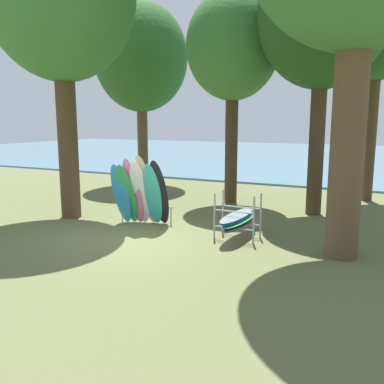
% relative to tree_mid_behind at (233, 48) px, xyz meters
% --- Properties ---
extents(ground_plane, '(80.00, 80.00, 0.00)m').
position_rel_tree_mid_behind_xyz_m(ground_plane, '(-0.68, -5.78, -5.79)').
color(ground_plane, '#60663D').
extents(lake_water, '(80.00, 36.00, 0.10)m').
position_rel_tree_mid_behind_xyz_m(lake_water, '(-0.68, 22.79, -5.74)').
color(lake_water, slate).
rests_on(lake_water, ground).
extents(tree_mid_behind, '(3.46, 3.46, 7.86)m').
position_rel_tree_mid_behind_xyz_m(tree_mid_behind, '(0.00, 0.00, 0.00)').
color(tree_mid_behind, '#42301E').
rests_on(tree_mid_behind, ground).
extents(tree_far_left_back, '(4.46, 4.46, 8.70)m').
position_rel_tree_mid_behind_xyz_m(tree_far_left_back, '(-5.62, 2.48, 0.29)').
color(tree_far_left_back, brown).
rests_on(tree_far_left_back, ground).
extents(tree_far_right_back, '(4.19, 4.19, 8.96)m').
position_rel_tree_mid_behind_xyz_m(tree_far_right_back, '(3.26, -0.60, 0.70)').
color(tree_far_right_back, '#42301E').
rests_on(tree_far_right_back, ground).
extents(tree_deep_back, '(3.68, 3.68, 8.88)m').
position_rel_tree_mid_behind_xyz_m(tree_deep_back, '(4.75, 2.74, 0.92)').
color(tree_deep_back, '#4C3823').
rests_on(tree_deep_back, ground).
extents(leaning_board_pile, '(1.79, 1.23, 2.20)m').
position_rel_tree_mid_behind_xyz_m(leaning_board_pile, '(-1.15, -4.58, -4.79)').
color(leaning_board_pile, '#2D8ED1').
rests_on(leaning_board_pile, ground).
extents(board_storage_rack, '(1.15, 2.13, 1.25)m').
position_rel_tree_mid_behind_xyz_m(board_storage_rack, '(1.96, -4.53, -5.27)').
color(board_storage_rack, '#9EA0A5').
rests_on(board_storage_rack, ground).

